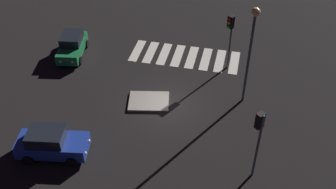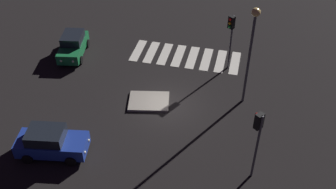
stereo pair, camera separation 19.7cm
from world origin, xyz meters
TOP-DOWN VIEW (x-y plane):
  - ground_plane at (0.00, 0.00)m, footprint 80.00×80.00m
  - traffic_island at (1.39, -0.03)m, footprint 3.15×2.60m
  - car_blue at (5.85, 5.92)m, footprint 4.45×2.51m
  - car_green at (8.98, -4.57)m, footprint 2.42×4.24m
  - traffic_light_south at (-3.47, -5.40)m, footprint 0.54×0.53m
  - traffic_light_west at (-6.01, 4.84)m, footprint 0.53×0.54m
  - street_lamp at (-5.04, -1.73)m, footprint 0.56×0.56m
  - crosswalk_near at (0.00, -6.26)m, footprint 8.75×3.20m

SIDE VIEW (x-z plane):
  - ground_plane at x=0.00m, z-range 0.00..0.00m
  - crosswalk_near at x=0.00m, z-range 0.00..0.02m
  - traffic_island at x=1.39m, z-range 0.00..0.18m
  - car_green at x=8.98m, z-range -0.02..1.75m
  - car_blue at x=5.85m, z-range -0.02..1.84m
  - traffic_light_south at x=-3.47m, z-range 1.18..5.76m
  - traffic_light_west at x=-6.01m, z-range 1.19..5.84m
  - street_lamp at x=-5.04m, z-range 1.36..8.60m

